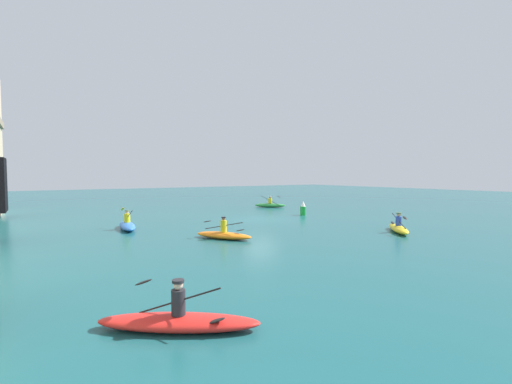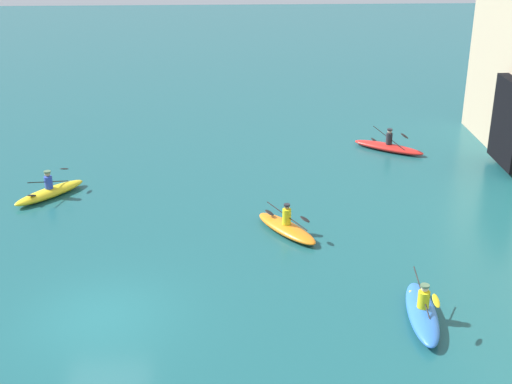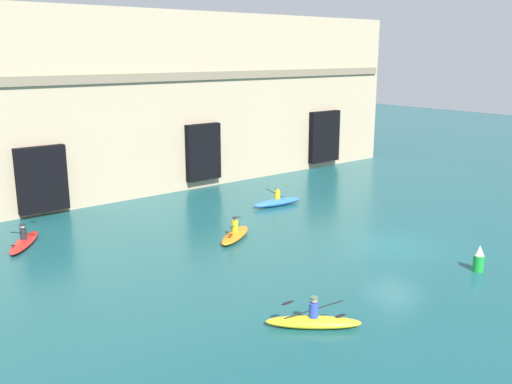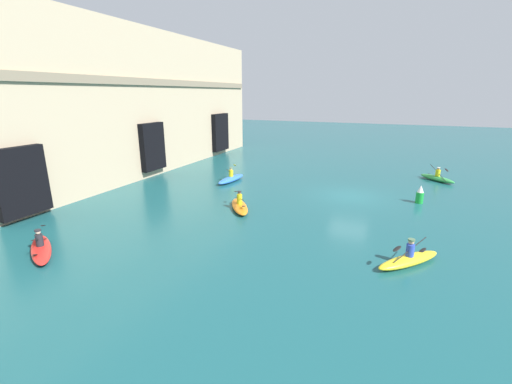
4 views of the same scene
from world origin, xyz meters
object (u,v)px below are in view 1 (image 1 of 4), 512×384
object	(u,v)px
kayak_red	(179,320)
kayak_green	(270,205)
marker_buoy	(303,209)
kayak_blue	(127,225)
kayak_orange	(224,235)
kayak_yellow	(398,228)

from	to	relation	value
kayak_red	kayak_green	xyz separation A→B (m)	(20.49, -16.85, 0.05)
kayak_red	marker_buoy	xyz separation A→B (m)	(13.83, -15.32, 0.33)
kayak_blue	marker_buoy	xyz separation A→B (m)	(-0.32, -13.26, 0.29)
kayak_green	kayak_orange	bearing A→B (deg)	-89.34
kayak_red	kayak_green	bearing A→B (deg)	-94.57
kayak_orange	kayak_blue	world-z (taller)	kayak_blue
kayak_red	kayak_blue	bearing A→B (deg)	-63.44
marker_buoy	kayak_blue	bearing A→B (deg)	88.60
kayak_orange	marker_buoy	xyz separation A→B (m)	(5.38, -9.86, 0.32)
kayak_red	kayak_blue	distance (m)	14.31
kayak_green	kayak_blue	bearing A→B (deg)	-112.75
kayak_red	kayak_orange	distance (m)	10.06
kayak_orange	kayak_green	distance (m)	16.57
kayak_red	kayak_orange	world-z (taller)	kayak_orange
kayak_green	kayak_blue	distance (m)	16.08
kayak_blue	marker_buoy	bearing A→B (deg)	94.49
kayak_yellow	kayak_orange	distance (m)	9.81
kayak_yellow	kayak_green	distance (m)	15.77
kayak_blue	kayak_green	bearing A→B (deg)	119.09
kayak_orange	kayak_blue	bearing A→B (deg)	177.35
marker_buoy	kayak_yellow	bearing A→B (deg)	175.37
kayak_yellow	marker_buoy	size ratio (longest dim) A/B	2.51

